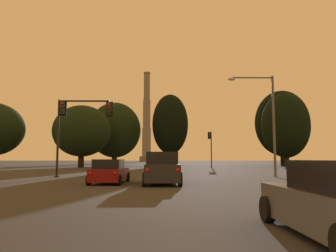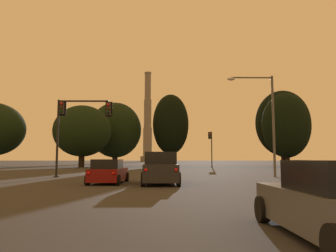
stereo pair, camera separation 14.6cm
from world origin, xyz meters
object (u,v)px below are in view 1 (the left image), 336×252
at_px(traffic_light_overhead_left, 76,118).
at_px(traffic_light_far_right, 210,144).
at_px(smokestack, 147,126).
at_px(suv_center_lane_front, 162,168).
at_px(street_lamp, 266,113).
at_px(hatchback_left_lane_front, 110,172).

distance_m(traffic_light_overhead_left, traffic_light_far_right, 35.16).
height_order(traffic_light_far_right, smokestack, smokestack).
bearing_deg(suv_center_lane_front, smokestack, 91.92).
bearing_deg(smokestack, street_lamp, -83.34).
height_order(suv_center_lane_front, hatchback_left_lane_front, suv_center_lane_front).
bearing_deg(smokestack, traffic_light_overhead_left, -89.38).
height_order(suv_center_lane_front, street_lamp, street_lamp).
relative_size(hatchback_left_lane_front, smokestack, 0.09).
xyz_separation_m(suv_center_lane_front, smokestack, (-8.59, 154.57, 18.06)).
height_order(suv_center_lane_front, smokestack, smokestack).
relative_size(hatchback_left_lane_front, traffic_light_far_right, 0.66).
bearing_deg(traffic_light_overhead_left, hatchback_left_lane_front, -59.78).
bearing_deg(traffic_light_overhead_left, traffic_light_far_right, 63.74).
distance_m(hatchback_left_lane_front, traffic_light_overhead_left, 8.71).
bearing_deg(traffic_light_overhead_left, street_lamp, 0.76).
bearing_deg(street_lamp, traffic_light_overhead_left, -179.24).
height_order(traffic_light_overhead_left, traffic_light_far_right, traffic_light_far_right).
relative_size(suv_center_lane_front, smokestack, 0.10).
xyz_separation_m(traffic_light_overhead_left, street_lamp, (15.60, 0.21, 0.46)).
xyz_separation_m(hatchback_left_lane_front, smokestack, (-5.46, 154.17, 18.29)).
relative_size(traffic_light_overhead_left, street_lamp, 0.75).
distance_m(suv_center_lane_front, smokestack, 155.86).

